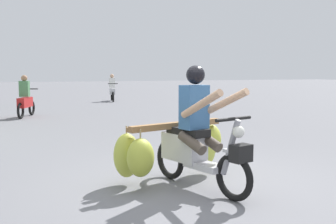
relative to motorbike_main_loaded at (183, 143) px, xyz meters
name	(u,v)px	position (x,y,z in m)	size (l,w,h in m)	color
ground_plane	(198,187)	(0.11, -0.24, -0.55)	(120.00, 120.00, 0.00)	slate
motorbike_main_loaded	(183,143)	(0.00, 0.00, 0.00)	(1.79, 1.79, 1.58)	black
motorbike_distant_ahead_right	(25,100)	(-1.42, 9.12, 0.02)	(0.77, 1.53, 1.40)	black
motorbike_distant_far_ahead	(112,90)	(3.19, 15.16, 0.02)	(0.58, 1.60, 1.40)	black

